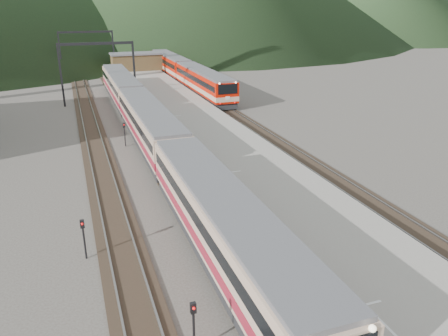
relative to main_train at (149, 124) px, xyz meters
name	(u,v)px	position (x,y,z in m)	size (l,w,h in m)	color
track_main	(142,130)	(0.00, 5.19, -2.02)	(2.60, 200.00, 0.23)	black
track_far	(93,135)	(-5.00, 5.19, -2.02)	(2.60, 200.00, 0.23)	black
track_second	(243,121)	(11.50, 5.19, -2.02)	(2.60, 200.00, 0.23)	black
platform	(198,126)	(5.60, 3.19, -1.59)	(8.00, 100.00, 1.00)	gray
gantry_near	(97,61)	(-2.85, 20.19, 3.50)	(9.55, 0.25, 8.00)	black
gantry_far	(87,45)	(-2.85, 45.19, 3.50)	(9.55, 0.25, 8.00)	black
station_shed	(137,61)	(5.60, 43.19, 0.48)	(9.40, 4.40, 3.10)	#503E24
main_train	(149,124)	(0.00, 0.00, 0.00)	(3.05, 62.47, 3.72)	tan
second_train	(185,72)	(11.50, 30.80, -0.01)	(3.02, 41.15, 3.69)	#BE1403
short_signal_a	(194,321)	(-3.27, -26.69, -0.63)	(0.23, 0.17, 2.27)	black
short_signal_b	(124,131)	(-2.30, 0.46, -0.63)	(0.22, 0.16, 2.27)	black
short_signal_c	(83,234)	(-6.86, -18.43, -0.63)	(0.22, 0.16, 2.27)	black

